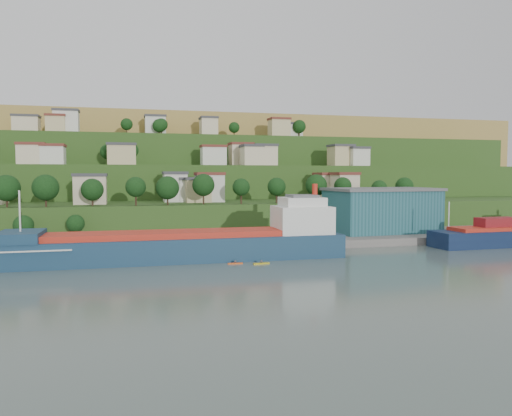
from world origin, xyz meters
name	(u,v)px	position (x,y,z in m)	size (l,w,h in m)	color
ground	(236,264)	(0.00, 0.00, 0.00)	(500.00, 500.00, 0.00)	#485751
quay	(286,243)	(20.00, 28.00, 0.00)	(220.00, 26.00, 4.00)	slate
hillside	(170,209)	(-0.01, 168.69, 0.09)	(360.00, 211.15, 96.00)	#284719
cargo_ship_near	(192,246)	(-8.33, 7.67, 2.97)	(72.51, 12.09, 18.62)	navy
warehouse	(381,210)	(50.23, 31.00, 8.43)	(32.02, 20.71, 12.80)	#1C4F55
dinghy	(10,251)	(-47.41, 20.04, 1.60)	(4.04, 1.51, 0.81)	silver
kayak_orange	(235,263)	(-0.17, 0.35, 0.23)	(3.18, 0.72, 0.79)	#E25214
kayak_yellow	(261,263)	(5.08, -1.23, 0.26)	(3.50, 0.86, 0.87)	gold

